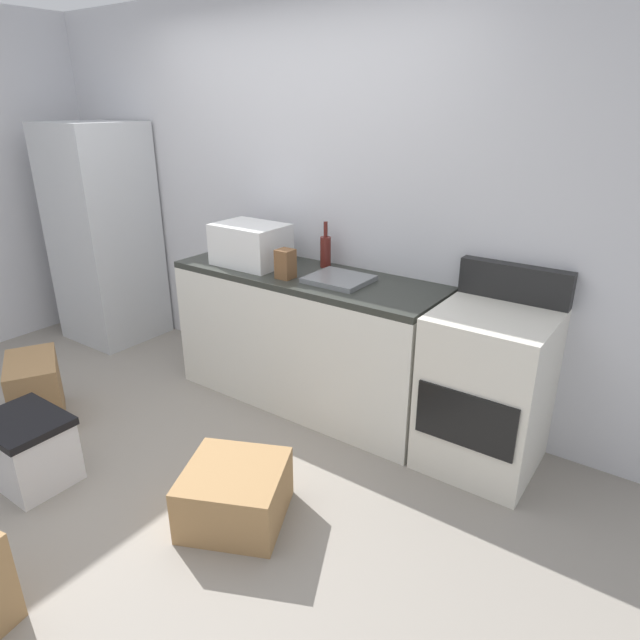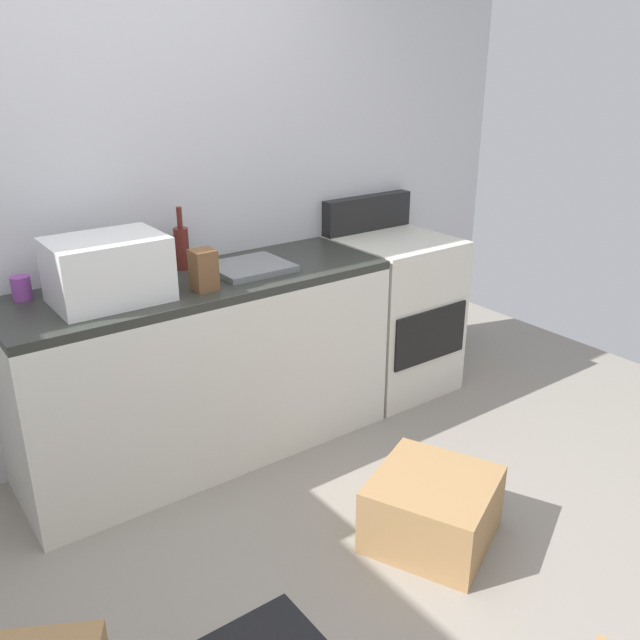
{
  "view_description": "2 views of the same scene",
  "coord_description": "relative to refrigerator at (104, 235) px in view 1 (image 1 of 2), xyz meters",
  "views": [
    {
      "loc": [
        2.3,
        -1.46,
        1.92
      ],
      "look_at": [
        0.7,
        0.79,
        0.81
      ],
      "focal_mm": 30.77,
      "sensor_mm": 36.0,
      "label": 1
    },
    {
      "loc": [
        -0.99,
        -1.49,
        1.86
      ],
      "look_at": [
        0.65,
        0.73,
        0.77
      ],
      "focal_mm": 37.77,
      "sensor_mm": 36.0,
      "label": 2
    }
  ],
  "objects": [
    {
      "name": "ground_plane",
      "position": [
        1.75,
        -1.15,
        -0.89
      ],
      "size": [
        6.0,
        6.0,
        0.0
      ],
      "primitive_type": "plane",
      "color": "gray"
    },
    {
      "name": "refrigerator",
      "position": [
        0.0,
        0.0,
        0.0
      ],
      "size": [
        0.68,
        0.66,
        1.77
      ],
      "primitive_type": "cube",
      "color": "silver",
      "rests_on": "ground_plane"
    },
    {
      "name": "stove_oven",
      "position": [
        3.27,
        0.06,
        -0.42
      ],
      "size": [
        0.6,
        0.61,
        1.1
      ],
      "color": "silver",
      "rests_on": "ground_plane"
    },
    {
      "name": "wall_back",
      "position": [
        1.75,
        0.4,
        0.41
      ],
      "size": [
        5.0,
        0.1,
        2.6
      ],
      "primitive_type": "cube",
      "color": "silver",
      "rests_on": "ground_plane"
    },
    {
      "name": "microwave",
      "position": [
        1.62,
        0.01,
        0.15
      ],
      "size": [
        0.46,
        0.34,
        0.27
      ],
      "primitive_type": "cube",
      "color": "white",
      "rests_on": "kitchen_counter"
    },
    {
      "name": "knife_block",
      "position": [
        2.0,
        -0.1,
        0.1
      ],
      "size": [
        0.1,
        0.1,
        0.18
      ],
      "primitive_type": "cube",
      "color": "brown",
      "rests_on": "kitchen_counter"
    },
    {
      "name": "sink_basin",
      "position": [
        2.31,
        0.03,
        0.03
      ],
      "size": [
        0.36,
        0.32,
        0.03
      ],
      "primitive_type": "cube",
      "color": "slate",
      "rests_on": "kitchen_counter"
    },
    {
      "name": "kitchen_counter",
      "position": [
        2.05,
        0.05,
        -0.44
      ],
      "size": [
        1.8,
        0.6,
        0.9
      ],
      "color": "silver",
      "rests_on": "ground_plane"
    },
    {
      "name": "storage_bin",
      "position": [
        1.36,
        -1.51,
        -0.69
      ],
      "size": [
        0.46,
        0.36,
        0.38
      ],
      "color": "silver",
      "rests_on": "ground_plane"
    },
    {
      "name": "cardboard_box_medium",
      "position": [
        0.83,
        -1.18,
        -0.67
      ],
      "size": [
        0.57,
        0.49,
        0.43
      ],
      "primitive_type": "cube",
      "rotation": [
        0.0,
        0.0,
        -0.51
      ],
      "color": "olive",
      "rests_on": "ground_plane"
    },
    {
      "name": "cardboard_box_large",
      "position": [
        2.46,
        -1.09,
        -0.74
      ],
      "size": [
        0.62,
        0.62,
        0.28
      ],
      "primitive_type": "cube",
      "rotation": [
        0.0,
        0.0,
        0.43
      ],
      "color": "#A37A4C",
      "rests_on": "ground_plane"
    },
    {
      "name": "wine_bottle",
      "position": [
        2.06,
        0.24,
        0.12
      ],
      "size": [
        0.07,
        0.07,
        0.3
      ],
      "color": "#591E19",
      "rests_on": "kitchen_counter"
    },
    {
      "name": "coffee_mug",
      "position": [
        1.33,
        0.24,
        0.06
      ],
      "size": [
        0.08,
        0.08,
        0.1
      ],
      "primitive_type": "cylinder",
      "color": "purple",
      "rests_on": "kitchen_counter"
    }
  ]
}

